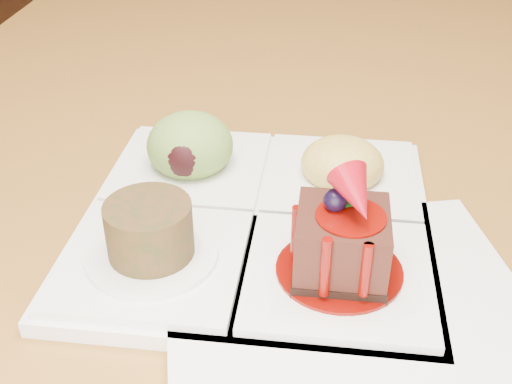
# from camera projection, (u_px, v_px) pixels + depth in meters

# --- Properties ---
(dining_table) EXTENTS (1.00, 1.80, 0.75)m
(dining_table) POSITION_uv_depth(u_px,v_px,m) (355.00, 175.00, 0.69)
(dining_table) COLOR olive
(dining_table) RESTS_ON ground
(sampler_plate) EXTENTS (0.27, 0.27, 0.10)m
(sampler_plate) POSITION_uv_depth(u_px,v_px,m) (254.00, 205.00, 0.49)
(sampler_plate) COLOR white
(sampler_plate) RESTS_ON dining_table
(second_plate) EXTENTS (0.28, 0.28, 0.01)m
(second_plate) POSITION_uv_depth(u_px,v_px,m) (354.00, 322.00, 0.41)
(second_plate) COLOR white
(second_plate) RESTS_ON dining_table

